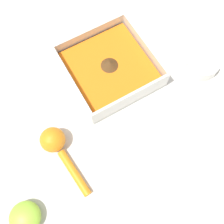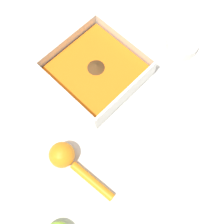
{
  "view_description": "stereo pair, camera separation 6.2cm",
  "coord_description": "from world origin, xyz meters",
  "px_view_note": "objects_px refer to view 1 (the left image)",
  "views": [
    {
      "loc": [
        -0.2,
        -0.27,
        0.62
      ],
      "look_at": [
        -0.09,
        -0.08,
        0.03
      ],
      "focal_mm": 42.0,
      "sensor_mm": 36.0,
      "label": 1
    },
    {
      "loc": [
        -0.25,
        -0.23,
        0.62
      ],
      "look_at": [
        -0.09,
        -0.08,
        0.03
      ],
      "focal_mm": 42.0,
      "sensor_mm": 36.0,
      "label": 2
    }
  ],
  "objects_px": {
    "square_dish": "(110,69)",
    "lemon_half": "(25,217)",
    "lemon_squeezer": "(56,145)",
    "spice_bowl": "(202,64)"
  },
  "relations": [
    {
      "from": "spice_bowl",
      "to": "lemon_squeezer",
      "type": "relative_size",
      "value": 0.49
    },
    {
      "from": "square_dish",
      "to": "lemon_squeezer",
      "type": "relative_size",
      "value": 1.22
    },
    {
      "from": "lemon_squeezer",
      "to": "lemon_half",
      "type": "distance_m",
      "value": 0.16
    },
    {
      "from": "square_dish",
      "to": "lemon_half",
      "type": "bearing_deg",
      "value": -146.31
    },
    {
      "from": "square_dish",
      "to": "lemon_squeezer",
      "type": "xyz_separation_m",
      "value": [
        -0.21,
        -0.12,
        0.0
      ]
    },
    {
      "from": "square_dish",
      "to": "lemon_squeezer",
      "type": "bearing_deg",
      "value": -150.97
    },
    {
      "from": "square_dish",
      "to": "spice_bowl",
      "type": "relative_size",
      "value": 2.49
    },
    {
      "from": "lemon_half",
      "to": "spice_bowl",
      "type": "bearing_deg",
      "value": 11.7
    },
    {
      "from": "square_dish",
      "to": "lemon_half",
      "type": "xyz_separation_m",
      "value": [
        -0.33,
        -0.22,
        -0.0
      ]
    },
    {
      "from": "lemon_half",
      "to": "square_dish",
      "type": "bearing_deg",
      "value": 33.69
    }
  ]
}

